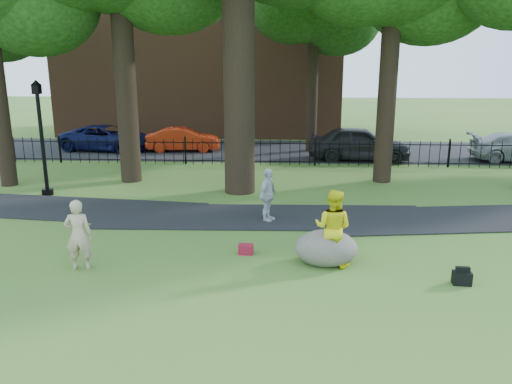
# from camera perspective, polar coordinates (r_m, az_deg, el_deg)

# --- Properties ---
(ground) EXTENTS (120.00, 120.00, 0.00)m
(ground) POSITION_cam_1_polar(r_m,az_deg,el_deg) (11.71, -5.03, -8.50)
(ground) COLOR #3B6B25
(ground) RESTS_ON ground
(footpath) EXTENTS (36.07, 3.85, 0.03)m
(footpath) POSITION_cam_1_polar(r_m,az_deg,el_deg) (15.27, 0.82, -2.91)
(footpath) COLOR black
(footpath) RESTS_ON ground
(street) EXTENTS (80.00, 7.00, 0.02)m
(street) POSITION_cam_1_polar(r_m,az_deg,el_deg) (27.09, -0.10, 4.78)
(street) COLOR black
(street) RESTS_ON ground
(iron_fence) EXTENTS (44.00, 0.04, 1.20)m
(iron_fence) POSITION_cam_1_polar(r_m,az_deg,el_deg) (23.06, -0.72, 4.58)
(iron_fence) COLOR black
(iron_fence) RESTS_ON ground
(brick_building) EXTENTS (18.00, 8.00, 12.00)m
(brick_building) POSITION_cam_1_polar(r_m,az_deg,el_deg) (35.15, -6.06, 16.74)
(brick_building) COLOR brown
(brick_building) RESTS_ON ground
(woman) EXTENTS (0.65, 0.48, 1.64)m
(woman) POSITION_cam_1_polar(r_m,az_deg,el_deg) (11.94, -19.63, -4.64)
(woman) COLOR tan
(woman) RESTS_ON ground
(man) EXTENTS (1.07, 0.97, 1.80)m
(man) POSITION_cam_1_polar(r_m,az_deg,el_deg) (11.62, 8.77, -4.05)
(man) COLOR yellow
(man) RESTS_ON ground
(pedestrian) EXTENTS (0.74, 1.01, 1.60)m
(pedestrian) POSITION_cam_1_polar(r_m,az_deg,el_deg) (14.69, 1.33, -0.37)
(pedestrian) COLOR silver
(pedestrian) RESTS_ON ground
(boulder) EXTENTS (1.75, 1.54, 0.86)m
(boulder) POSITION_cam_1_polar(r_m,az_deg,el_deg) (11.83, 8.02, -6.11)
(boulder) COLOR slate
(boulder) RESTS_ON ground
(lamppost) EXTENTS (0.40, 0.40, 4.03)m
(lamppost) POSITION_cam_1_polar(r_m,az_deg,el_deg) (18.98, -23.26, 5.48)
(lamppost) COLOR black
(lamppost) RESTS_ON ground
(backpack) EXTENTS (0.40, 0.26, 0.29)m
(backpack) POSITION_cam_1_polar(r_m,az_deg,el_deg) (11.60, 22.47, -9.08)
(backpack) COLOR black
(backpack) RESTS_ON ground
(red_bag) EXTENTS (0.37, 0.23, 0.25)m
(red_bag) POSITION_cam_1_polar(r_m,az_deg,el_deg) (12.36, -1.18, -6.56)
(red_bag) COLOR maroon
(red_bag) RESTS_ON ground
(red_sedan) EXTENTS (3.97, 1.70, 1.27)m
(red_sedan) POSITION_cam_1_polar(r_m,az_deg,el_deg) (27.01, -8.31, 5.97)
(red_sedan) COLOR #B5280D
(red_sedan) RESTS_ON ground
(navy_van) EXTENTS (5.16, 2.90, 1.36)m
(navy_van) POSITION_cam_1_polar(r_m,az_deg,el_deg) (28.14, -16.69, 5.94)
(navy_van) COLOR #0C1240
(navy_van) RESTS_ON ground
(grey_car) EXTENTS (4.98, 2.36, 1.64)m
(grey_car) POSITION_cam_1_polar(r_m,az_deg,el_deg) (24.70, 11.74, 5.46)
(grey_car) COLOR black
(grey_car) RESTS_ON ground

